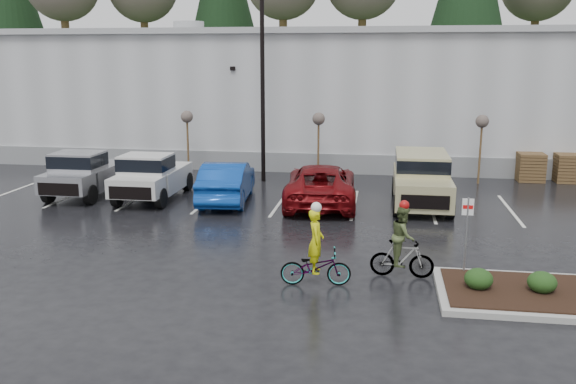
% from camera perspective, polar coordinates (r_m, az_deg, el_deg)
% --- Properties ---
extents(ground, '(120.00, 120.00, 0.00)m').
position_cam_1_polar(ground, '(16.93, 3.20, -7.50)').
color(ground, black).
rests_on(ground, ground).
extents(warehouse, '(60.50, 15.50, 7.20)m').
position_cam_1_polar(warehouse, '(37.91, 6.64, 9.26)').
color(warehouse, '#A2A4A6').
rests_on(warehouse, ground).
extents(wooded_ridge, '(80.00, 25.00, 6.00)m').
position_cam_1_polar(wooded_ridge, '(60.91, 7.53, 9.87)').
color(wooded_ridge, '#25411B').
rests_on(wooded_ridge, ground).
extents(lamppost, '(0.50, 1.00, 9.22)m').
position_cam_1_polar(lamppost, '(28.37, -2.42, 12.34)').
color(lamppost, black).
rests_on(lamppost, ground).
extents(sapling_west, '(0.60, 0.60, 3.20)m').
position_cam_1_polar(sapling_west, '(30.51, -9.43, 6.64)').
color(sapling_west, '#4B311E').
rests_on(sapling_west, ground).
extents(sapling_mid, '(0.60, 0.60, 3.20)m').
position_cam_1_polar(sapling_mid, '(29.15, 2.88, 6.52)').
color(sapling_mid, '#4B311E').
rests_on(sapling_mid, ground).
extents(sapling_east, '(0.60, 0.60, 3.20)m').
position_cam_1_polar(sapling_east, '(29.33, 17.69, 5.98)').
color(sapling_east, '#4B311E').
rests_on(sapling_east, ground).
extents(pallet_stack_a, '(1.20, 1.20, 1.35)m').
position_cam_1_polar(pallet_stack_a, '(31.06, 21.73, 2.19)').
color(pallet_stack_a, '#4B311E').
rests_on(pallet_stack_a, ground).
extents(pallet_stack_b, '(1.20, 1.20, 1.35)m').
position_cam_1_polar(pallet_stack_b, '(31.48, 24.75, 2.05)').
color(pallet_stack_b, '#4B311E').
rests_on(pallet_stack_b, ground).
extents(shrub_a, '(0.70, 0.70, 0.52)m').
position_cam_1_polar(shrub_a, '(15.97, 17.41, -7.77)').
color(shrub_a, black).
rests_on(shrub_a, curb_island).
extents(shrub_b, '(0.70, 0.70, 0.52)m').
position_cam_1_polar(shrub_b, '(16.27, 22.68, -7.80)').
color(shrub_b, black).
rests_on(shrub_b, curb_island).
extents(fire_lane_sign, '(0.30, 0.05, 2.20)m').
position_cam_1_polar(fire_lane_sign, '(16.78, 16.37, -3.16)').
color(fire_lane_sign, gray).
rests_on(fire_lane_sign, ground).
extents(pickup_silver, '(2.10, 5.20, 1.96)m').
position_cam_1_polar(pickup_silver, '(27.45, -18.11, 1.84)').
color(pickup_silver, '#9C9DA4').
rests_on(pickup_silver, ground).
extents(pickup_white, '(2.10, 5.20, 1.96)m').
position_cam_1_polar(pickup_white, '(26.05, -12.35, 1.63)').
color(pickup_white, beige).
rests_on(pickup_white, ground).
extents(car_blue, '(2.25, 5.16, 1.65)m').
position_cam_1_polar(car_blue, '(24.87, -5.74, 0.98)').
color(car_blue, '#0E3C9B').
rests_on(car_blue, ground).
extents(car_red, '(3.08, 5.99, 1.62)m').
position_cam_1_polar(car_red, '(24.33, 3.09, 0.72)').
color(car_red, '#6B090C').
rests_on(car_red, ground).
extents(suv_tan, '(2.20, 5.10, 2.06)m').
position_cam_1_polar(suv_tan, '(24.53, 12.38, 1.07)').
color(suv_tan, tan).
rests_on(suv_tan, ground).
extents(cyclist_hivis, '(1.89, 0.84, 2.21)m').
position_cam_1_polar(cyclist_hivis, '(15.81, 2.61, -6.33)').
color(cyclist_hivis, '#3F3F44').
rests_on(cyclist_hivis, ground).
extents(cyclist_olive, '(1.65, 0.80, 2.12)m').
position_cam_1_polar(cyclist_olive, '(16.59, 10.66, -5.26)').
color(cyclist_olive, '#3F3F44').
rests_on(cyclist_olive, ground).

